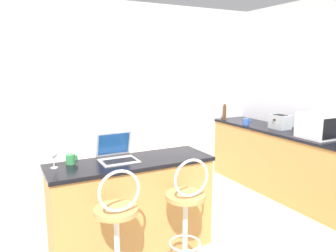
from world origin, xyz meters
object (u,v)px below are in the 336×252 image
at_px(laptop, 117,153).
at_px(wine_glass_tall, 53,155).
at_px(bar_stool_near, 117,234).
at_px(mug_blue, 246,122).
at_px(toaster, 280,122).
at_px(mug_green, 71,159).
at_px(pepper_mill, 224,112).
at_px(bar_stool_far, 186,218).
at_px(microwave, 322,125).

distance_m(laptop, wine_glass_tall, 0.55).
relative_size(bar_stool_near, mug_blue, 9.63).
relative_size(toaster, mug_green, 2.43).
xyz_separation_m(wine_glass_tall, pepper_mill, (2.79, 1.35, 0.01)).
distance_m(bar_stool_far, wine_glass_tall, 1.24).
bearing_deg(bar_stool_near, toaster, 20.26).
height_order(toaster, mug_blue, toaster).
bearing_deg(pepper_mill, laptop, -148.79).
height_order(bar_stool_near, mug_blue, bar_stool_near).
xyz_separation_m(pepper_mill, mug_blue, (0.02, -0.50, -0.08)).
height_order(microwave, toaster, microwave).
relative_size(microwave, pepper_mill, 1.88).
bearing_deg(bar_stool_near, wine_glass_tall, 121.58).
xyz_separation_m(bar_stool_far, microwave, (2.08, 0.35, 0.57)).
bearing_deg(bar_stool_far, pepper_mill, 46.52).
bearing_deg(mug_green, bar_stool_near, -72.17).
distance_m(bar_stool_far, toaster, 2.34).
distance_m(bar_stool_far, microwave, 2.18).
bearing_deg(wine_glass_tall, laptop, -0.54).
relative_size(bar_stool_near, mug_green, 10.11).
xyz_separation_m(microwave, pepper_mill, (-0.25, 1.58, -0.02)).
distance_m(bar_stool_far, mug_blue, 2.38).
bearing_deg(wine_glass_tall, bar_stool_near, -58.42).
relative_size(bar_stool_near, toaster, 4.15).
height_order(wine_glass_tall, pepper_mill, pepper_mill).
relative_size(laptop, wine_glass_tall, 2.09).
distance_m(wine_glass_tall, pepper_mill, 3.10).
bearing_deg(mug_green, laptop, -8.28).
height_order(laptop, microwave, microwave).
bearing_deg(mug_blue, bar_stool_far, -142.36).
distance_m(laptop, mug_blue, 2.42).
xyz_separation_m(microwave, toaster, (-0.02, 0.63, -0.05)).
xyz_separation_m(bar_stool_far, mug_green, (-0.81, 0.63, 0.46)).
bearing_deg(mug_green, bar_stool_far, -37.72).
xyz_separation_m(bar_stool_near, mug_green, (-0.20, 0.63, 0.46)).
bearing_deg(wine_glass_tall, toaster, 7.71).
xyz_separation_m(bar_stool_far, laptop, (-0.41, 0.57, 0.48)).
height_order(bar_stool_near, pepper_mill, pepper_mill).
distance_m(microwave, mug_blue, 1.10).
bearing_deg(bar_stool_near, microwave, 7.42).
relative_size(bar_stool_near, laptop, 3.05).
xyz_separation_m(microwave, mug_blue, (-0.23, 1.08, -0.10)).
bearing_deg(bar_stool_far, bar_stool_near, 180.00).
xyz_separation_m(laptop, pepper_mill, (2.24, 1.36, 0.06)).
relative_size(microwave, wine_glass_tall, 3.07).
height_order(bar_stool_far, laptop, laptop).
bearing_deg(microwave, bar_stool_near, -172.58).
distance_m(microwave, mug_green, 2.91).
bearing_deg(bar_stool_near, mug_green, 107.83).
relative_size(microwave, mug_blue, 4.62).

